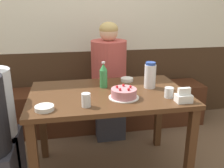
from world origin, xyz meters
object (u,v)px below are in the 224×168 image
object	(u,v)px
bowl_rice_small	(127,79)
glass_tumbler_short	(169,93)
bench_seat	(97,108)
glass_water_tall	(86,100)
napkin_holder	(184,97)
soju_bottle	(104,75)
water_pitcher	(150,75)
person_teal_shirt	(109,83)
bowl_soup_white	(44,108)
birthday_cake	(124,93)

from	to	relation	value
bowl_rice_small	glass_tumbler_short	distance (m)	0.49
bench_seat	glass_water_tall	world-z (taller)	glass_water_tall
glass_water_tall	bowl_rice_small	bearing A→B (deg)	51.20
bowl_rice_small	glass_tumbler_short	xyz separation A→B (m)	(0.21, -0.45, 0.02)
napkin_holder	soju_bottle	bearing A→B (deg)	140.24
bench_seat	water_pitcher	size ratio (longest dim) A/B	11.77
glass_water_tall	glass_tumbler_short	world-z (taller)	glass_water_tall
bowl_rice_small	napkin_holder	bearing A→B (deg)	-63.52
person_teal_shirt	napkin_holder	bearing A→B (deg)	21.68
glass_tumbler_short	bowl_rice_small	bearing A→B (deg)	115.01
bowl_rice_small	person_teal_shirt	size ratio (longest dim) A/B	0.09
water_pitcher	bowl_soup_white	xyz separation A→B (m)	(-0.82, -0.31, -0.09)
water_pitcher	napkin_holder	bearing A→B (deg)	-69.09
bench_seat	glass_tumbler_short	size ratio (longest dim) A/B	33.25
bowl_rice_small	glass_tumbler_short	size ratio (longest dim) A/B	1.45
person_teal_shirt	glass_water_tall	bearing A→B (deg)	-19.12
soju_bottle	napkin_holder	bearing A→B (deg)	-39.76
bowl_rice_small	glass_water_tall	world-z (taller)	glass_water_tall
napkin_holder	bowl_soup_white	distance (m)	0.95
glass_tumbler_short	water_pitcher	bearing A→B (deg)	105.30
birthday_cake	bowl_soup_white	distance (m)	0.57
bench_seat	napkin_holder	bearing A→B (deg)	-66.68
bowl_rice_small	bench_seat	bearing A→B (deg)	110.14
bench_seat	water_pitcher	world-z (taller)	water_pitcher
bowl_rice_small	glass_water_tall	distance (m)	0.65
glass_tumbler_short	person_teal_shirt	xyz separation A→B (m)	(-0.31, 0.83, -0.17)
bench_seat	person_teal_shirt	world-z (taller)	person_teal_shirt
bench_seat	birthday_cake	bearing A→B (deg)	-84.68
bench_seat	napkin_holder	xyz separation A→B (m)	(0.48, -1.12, 0.53)
water_pitcher	person_teal_shirt	size ratio (longest dim) A/B	0.18
birthday_cake	bowl_soup_white	xyz separation A→B (m)	(-0.56, -0.12, -0.02)
glass_water_tall	soju_bottle	bearing A→B (deg)	64.84
bowl_soup_white	glass_tumbler_short	distance (m)	0.89
bench_seat	person_teal_shirt	xyz separation A→B (m)	(0.11, -0.19, 0.36)
birthday_cake	soju_bottle	distance (m)	0.29
bench_seat	water_pitcher	bearing A→B (deg)	-65.64
bench_seat	bowl_rice_small	bearing A→B (deg)	-69.86
soju_bottle	napkin_holder	size ratio (longest dim) A/B	1.96
glass_water_tall	person_teal_shirt	world-z (taller)	person_teal_shirt
birthday_cake	person_teal_shirt	world-z (taller)	person_teal_shirt
soju_bottle	glass_tumbler_short	bearing A→B (deg)	-35.77
birthday_cake	water_pitcher	size ratio (longest dim) A/B	1.05
birthday_cake	napkin_holder	world-z (taller)	napkin_holder
water_pitcher	napkin_holder	size ratio (longest dim) A/B	1.94
water_pitcher	glass_tumbler_short	bearing A→B (deg)	-74.70
napkin_holder	glass_tumbler_short	bearing A→B (deg)	122.40
soju_bottle	water_pitcher	bearing A→B (deg)	-11.34
napkin_holder	bowl_soup_white	world-z (taller)	napkin_holder
glass_water_tall	person_teal_shirt	size ratio (longest dim) A/B	0.08
bowl_soup_white	glass_tumbler_short	world-z (taller)	glass_tumbler_short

